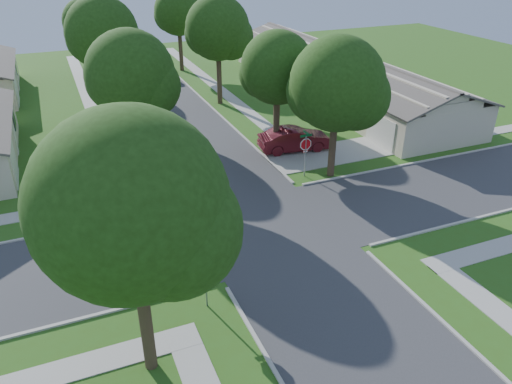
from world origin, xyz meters
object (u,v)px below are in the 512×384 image
at_px(tree_w_far, 87,24).
at_px(house_ne_far, 294,57).
at_px(house_ne_near, 394,104).
at_px(stop_sign_sw, 205,265).
at_px(car_curb_west, 122,61).
at_px(tree_sw_corner, 133,212).
at_px(tree_e_far, 179,14).
at_px(tree_w_mid, 103,36).
at_px(tree_ne_corner, 338,88).
at_px(stop_sign_ne, 306,146).
at_px(car_driveway, 295,139).
at_px(tree_e_mid, 218,31).
at_px(tree_w_near, 132,78).
at_px(tree_e_near, 278,71).
at_px(car_curb_east, 167,74).

xyz_separation_m(tree_w_far, house_ne_far, (20.64, -5.01, -3.99)).
bearing_deg(house_ne_near, house_ne_far, 90.00).
distance_m(stop_sign_sw, car_curb_west, 42.76).
distance_m(tree_sw_corner, house_ne_near, 29.92).
distance_m(tree_e_far, tree_sw_corner, 42.77).
xyz_separation_m(tree_w_mid, tree_sw_corner, (-2.80, -28.00, -0.23)).
bearing_deg(tree_sw_corner, house_ne_near, 37.52).
relative_size(stop_sign_sw, tree_ne_corner, 0.34).
height_order(tree_sw_corner, house_ne_near, tree_sw_corner).
xyz_separation_m(tree_e_far, tree_w_mid, (-9.39, -13.00, 0.51)).
relative_size(stop_sign_ne, house_ne_far, 0.22).
xyz_separation_m(tree_w_far, car_driveway, (10.65, -25.31, -4.68)).
bearing_deg(tree_e_far, car_curb_west, 146.83).
xyz_separation_m(tree_w_mid, tree_ne_corner, (11.00, -16.80, -0.90)).
height_order(tree_e_mid, tree_w_near, tree_e_mid).
bearing_deg(car_driveway, tree_ne_corner, -168.07).
relative_size(tree_e_near, tree_w_mid, 0.87).
relative_size(tree_ne_corner, house_ne_near, 0.64).
bearing_deg(tree_e_far, tree_e_near, -90.00).
height_order(tree_w_near, tree_ne_corner, tree_w_near).
xyz_separation_m(tree_e_near, tree_w_near, (-9.40, 0.00, 0.47)).
bearing_deg(tree_ne_corner, tree_w_mid, 123.22).
xyz_separation_m(stop_sign_ne, tree_e_mid, (0.06, 16.31, 4.22)).
xyz_separation_m(tree_e_far, tree_w_near, (-9.40, -25.00, 0.14)).
bearing_deg(tree_e_mid, stop_sign_ne, -90.20).
bearing_deg(tree_e_near, tree_w_near, 180.00).
bearing_deg(tree_w_far, house_ne_near, -48.10).
distance_m(tree_sw_corner, car_driveway, 21.36).
xyz_separation_m(house_ne_far, car_driveway, (-9.99, -20.30, -0.69)).
relative_size(tree_e_near, tree_w_far, 1.03).
height_order(tree_e_mid, tree_w_mid, tree_w_mid).
bearing_deg(car_curb_east, tree_sw_corner, -107.37).
relative_size(tree_w_mid, tree_sw_corner, 1.00).
bearing_deg(house_ne_near, car_curb_east, 125.27).
distance_m(tree_sw_corner, house_ne_far, 43.20).
bearing_deg(tree_w_mid, house_ne_near, -25.88).
distance_m(tree_w_mid, tree_sw_corner, 28.14).
bearing_deg(tree_ne_corner, stop_sign_ne, 163.45).
distance_m(stop_sign_sw, tree_sw_corner, 5.54).
relative_size(tree_w_near, car_driveway, 1.79).
xyz_separation_m(tree_sw_corner, house_ne_far, (23.43, 35.99, -4.75)).
relative_size(tree_e_near, house_ne_near, 0.61).
distance_m(stop_sign_sw, stop_sign_ne, 13.29).
height_order(stop_sign_sw, house_ne_far, house_ne_far).
distance_m(tree_e_far, house_ne_far, 13.09).
bearing_deg(tree_e_mid, house_ne_near, -41.70).
bearing_deg(tree_w_near, house_ne_far, 44.09).
height_order(tree_w_far, house_ne_far, tree_w_far).
height_order(stop_sign_ne, tree_e_mid, tree_e_mid).
bearing_deg(car_curb_east, tree_e_mid, -77.86).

